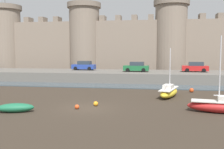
% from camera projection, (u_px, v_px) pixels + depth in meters
% --- Properties ---
extents(ground_plane, '(160.00, 160.00, 0.00)m').
position_uv_depth(ground_plane, '(87.00, 108.00, 22.53)').
color(ground_plane, '#382D23').
extents(water_channel, '(80.00, 4.50, 0.10)m').
position_uv_depth(water_channel, '(113.00, 86.00, 36.65)').
color(water_channel, '#3D4C56').
rests_on(water_channel, ground).
extents(quay_road, '(65.73, 10.00, 1.58)m').
position_uv_depth(quay_road, '(120.00, 76.00, 43.72)').
color(quay_road, '#666059').
rests_on(quay_road, ground).
extents(castle, '(60.77, 7.04, 17.97)m').
position_uv_depth(castle, '(126.00, 42.00, 54.00)').
color(castle, gray).
rests_on(castle, ground).
extents(sailboat_foreground_left, '(5.52, 2.23, 6.09)m').
position_uv_depth(sailboat_foreground_left, '(223.00, 106.00, 20.63)').
color(sailboat_foreground_left, red).
rests_on(sailboat_foreground_left, ground).
extents(rowboat_near_channel_left, '(3.10, 1.91, 0.73)m').
position_uv_depth(rowboat_near_channel_left, '(15.00, 108.00, 20.90)').
color(rowboat_near_channel_left, '#1E6B47').
rests_on(rowboat_near_channel_left, ground).
extents(sailboat_midflat_left, '(2.80, 5.52, 5.24)m').
position_uv_depth(sailboat_midflat_left, '(169.00, 92.00, 28.06)').
color(sailboat_midflat_left, yellow).
rests_on(sailboat_midflat_left, ground).
extents(mooring_buoy_mid_mud, '(0.51, 0.51, 0.51)m').
position_uv_depth(mooring_buoy_mid_mud, '(192.00, 90.00, 31.21)').
color(mooring_buoy_mid_mud, '#E04C1E').
rests_on(mooring_buoy_mid_mud, ground).
extents(mooring_buoy_off_centre, '(0.39, 0.39, 0.39)m').
position_uv_depth(mooring_buoy_off_centre, '(77.00, 107.00, 22.08)').
color(mooring_buoy_off_centre, '#E04C1E').
rests_on(mooring_buoy_off_centre, ground).
extents(mooring_buoy_near_channel, '(0.42, 0.42, 0.42)m').
position_uv_depth(mooring_buoy_near_channel, '(96.00, 104.00, 23.31)').
color(mooring_buoy_near_channel, orange).
rests_on(mooring_buoy_near_channel, ground).
extents(car_quay_west, '(4.17, 2.01, 1.62)m').
position_uv_depth(car_quay_west, '(84.00, 66.00, 46.60)').
color(car_quay_west, '#263F99').
rests_on(car_quay_west, quay_road).
extents(car_quay_east, '(4.17, 2.01, 1.62)m').
position_uv_depth(car_quay_east, '(136.00, 67.00, 42.75)').
color(car_quay_east, '#1E6638').
rests_on(car_quay_east, quay_road).
extents(car_quay_centre_west, '(4.17, 2.01, 1.62)m').
position_uv_depth(car_quay_centre_west, '(195.00, 67.00, 42.28)').
color(car_quay_centre_west, red).
rests_on(car_quay_centre_west, quay_road).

